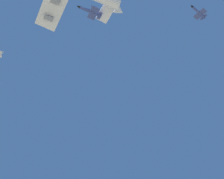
% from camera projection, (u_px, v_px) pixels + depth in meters
% --- Properties ---
extents(chase_jet_lead, '(12.41, 13.23, 4.00)m').
position_uv_depth(chase_jet_lead, '(90.00, 12.00, 128.67)').
color(chase_jet_lead, '#38478C').
extents(chase_jet_trailing, '(13.96, 11.41, 4.00)m').
position_uv_depth(chase_jet_trailing, '(91.00, 10.00, 169.50)').
color(chase_jet_trailing, '#38478C').
extents(chase_jet_high_escort, '(10.22, 14.57, 4.00)m').
position_uv_depth(chase_jet_high_escort, '(198.00, 12.00, 148.67)').
color(chase_jet_high_escort, '#38478C').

